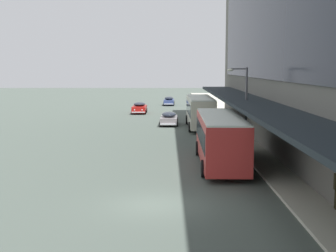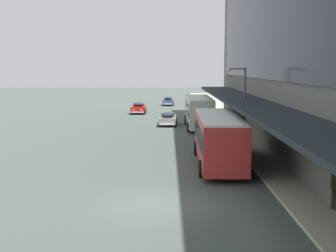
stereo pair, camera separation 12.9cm
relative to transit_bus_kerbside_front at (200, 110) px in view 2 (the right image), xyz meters
name	(u,v)px [view 2 (the right image)]	position (x,y,z in m)	size (l,w,h in m)	color
ground	(154,205)	(-3.93, -27.28, -1.85)	(240.00, 240.00, 0.00)	#454F48
transit_bus_kerbside_front	(200,110)	(0.00, 0.00, 0.00)	(2.70, 9.88, 3.22)	beige
transit_bus_kerbside_rear	(220,137)	(0.03, -18.56, 0.01)	(2.92, 10.50, 3.24)	#B62E2C
sedan_far_back	(169,118)	(-3.22, 2.43, -1.12)	(2.03, 4.60, 1.47)	gray
sedan_oncoming_front	(140,108)	(-7.24, 15.41, -1.09)	(2.00, 4.42, 1.52)	#A61612
sedan_second_mid	(170,101)	(-3.18, 29.01, -1.13)	(1.88, 4.30, 1.45)	navy
pedestrian_at_kerb	(336,186)	(4.03, -28.35, -0.67)	(0.33, 0.62, 1.86)	black
street_lamp	(243,102)	(2.19, -14.13, 1.92)	(1.50, 0.28, 6.13)	#4C4C51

